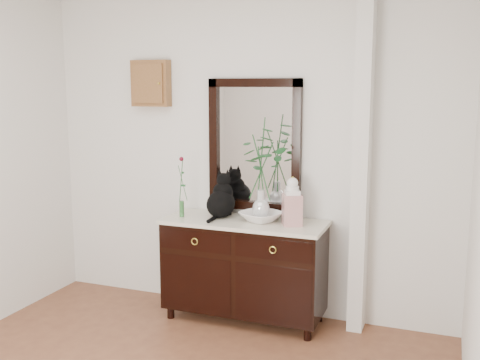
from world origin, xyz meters
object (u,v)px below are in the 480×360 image
at_px(lotus_bowl, 261,217).
at_px(ginger_jar, 292,201).
at_px(sideboard, 244,265).
at_px(cat, 221,195).

relative_size(lotus_bowl, ginger_jar, 0.82).
distance_m(sideboard, lotus_bowl, 0.44).
height_order(sideboard, ginger_jar, ginger_jar).
xyz_separation_m(lotus_bowl, ginger_jar, (0.27, -0.03, 0.16)).
xyz_separation_m(cat, lotus_bowl, (0.36, -0.03, -0.15)).
relative_size(sideboard, cat, 3.58).
xyz_separation_m(sideboard, cat, (-0.23, 0.05, 0.56)).
height_order(sideboard, cat, cat).
bearing_deg(ginger_jar, lotus_bowl, 174.53).
height_order(sideboard, lotus_bowl, lotus_bowl).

